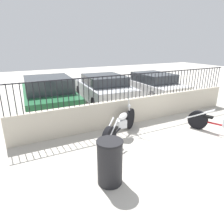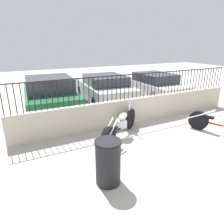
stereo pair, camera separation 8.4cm
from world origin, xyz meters
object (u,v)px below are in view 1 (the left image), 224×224
(motorcycle_black, at_px, (119,127))
(trash_bin, at_px, (110,162))
(car_silver, at_px, (103,89))
(motorcycle_red, at_px, (222,123))
(car_green, at_px, (49,94))
(car_white, at_px, (151,85))

(motorcycle_black, relative_size, trash_bin, 2.07)
(motorcycle_black, xyz_separation_m, car_silver, (1.25, 3.79, 0.28))
(motorcycle_black, height_order, motorcycle_red, motorcycle_black)
(car_green, bearing_deg, car_white, -86.62)
(motorcycle_red, distance_m, car_white, 4.86)
(motorcycle_black, distance_m, motorcycle_red, 3.18)
(trash_bin, relative_size, car_green, 0.22)
(motorcycle_red, xyz_separation_m, trash_bin, (-4.06, -0.46, 0.09))
(car_silver, bearing_deg, motorcycle_black, 165.66)
(trash_bin, distance_m, car_white, 7.25)
(car_silver, bearing_deg, trash_bin, 160.37)
(car_white, bearing_deg, car_green, 91.22)
(motorcycle_black, xyz_separation_m, car_green, (-1.26, 3.63, 0.31))
(motorcycle_black, height_order, car_silver, motorcycle_black)
(motorcycle_red, bearing_deg, car_silver, 176.08)
(trash_bin, relative_size, car_silver, 0.23)
(motorcycle_red, xyz_separation_m, car_white, (0.97, 4.76, 0.27))
(motorcycle_black, bearing_deg, motorcycle_red, -58.78)
(motorcycle_red, height_order, car_silver, car_silver)
(motorcycle_black, height_order, car_white, motorcycle_black)
(car_white, bearing_deg, trash_bin, 136.89)
(trash_bin, bearing_deg, motorcycle_red, 6.46)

